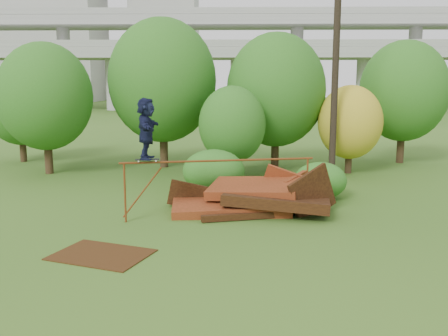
{
  "coord_description": "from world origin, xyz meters",
  "views": [
    {
      "loc": [
        -0.49,
        -12.71,
        4.17
      ],
      "look_at": [
        -0.8,
        2.0,
        1.6
      ],
      "focal_mm": 40.0,
      "sensor_mm": 36.0,
      "label": 1
    }
  ],
  "objects_px": {
    "scrap_pile": "(252,199)",
    "skater": "(146,129)",
    "utility_pole": "(336,56)",
    "flat_plate": "(101,255)"
  },
  "relations": [
    {
      "from": "flat_plate",
      "to": "utility_pole",
      "type": "xyz_separation_m",
      "value": [
        7.38,
        9.57,
        5.15
      ]
    },
    {
      "from": "flat_plate",
      "to": "utility_pole",
      "type": "distance_m",
      "value": 13.14
    },
    {
      "from": "utility_pole",
      "to": "scrap_pile",
      "type": "bearing_deg",
      "value": -124.17
    },
    {
      "from": "skater",
      "to": "utility_pole",
      "type": "relative_size",
      "value": 0.18
    },
    {
      "from": "scrap_pile",
      "to": "skater",
      "type": "xyz_separation_m",
      "value": [
        -3.17,
        -1.3,
        2.41
      ]
    },
    {
      "from": "flat_plate",
      "to": "utility_pole",
      "type": "bearing_deg",
      "value": 52.37
    },
    {
      "from": "scrap_pile",
      "to": "flat_plate",
      "type": "height_order",
      "value": "scrap_pile"
    },
    {
      "from": "skater",
      "to": "utility_pole",
      "type": "xyz_separation_m",
      "value": [
        6.74,
        6.56,
        2.37
      ]
    },
    {
      "from": "scrap_pile",
      "to": "skater",
      "type": "distance_m",
      "value": 4.19
    },
    {
      "from": "scrap_pile",
      "to": "utility_pole",
      "type": "height_order",
      "value": "utility_pole"
    }
  ]
}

